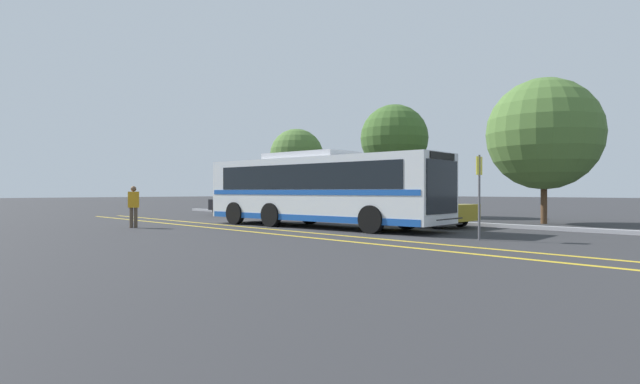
# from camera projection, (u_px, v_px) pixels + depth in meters

# --- Properties ---
(ground_plane) EXTENTS (220.00, 220.00, 0.00)m
(ground_plane) POSITION_uv_depth(u_px,v_px,m) (347.00, 228.00, 20.16)
(ground_plane) COLOR #2D2D30
(lane_strip_0) EXTENTS (31.05, 0.20, 0.01)m
(lane_strip_0) POSITION_uv_depth(u_px,v_px,m) (279.00, 230.00, 19.19)
(lane_strip_0) COLOR gold
(lane_strip_0) RESTS_ON ground_plane
(lane_strip_1) EXTENTS (31.05, 0.20, 0.01)m
(lane_strip_1) POSITION_uv_depth(u_px,v_px,m) (252.00, 232.00, 18.30)
(lane_strip_1) COLOR gold
(lane_strip_1) RESTS_ON ground_plane
(curb_strip) EXTENTS (39.05, 0.36, 0.15)m
(curb_strip) POSITION_uv_depth(u_px,v_px,m) (398.00, 220.00, 24.35)
(curb_strip) COLOR #99999E
(curb_strip) RESTS_ON ground_plane
(transit_bus) EXTENTS (11.53, 3.62, 3.12)m
(transit_bus) POSITION_uv_depth(u_px,v_px,m) (320.00, 188.00, 20.71)
(transit_bus) COLOR silver
(transit_bus) RESTS_ON ground_plane
(parked_car_0) EXTENTS (4.40, 2.13, 1.48)m
(parked_car_0) POSITION_uv_depth(u_px,v_px,m) (241.00, 203.00, 30.93)
(parked_car_0) COLOR black
(parked_car_0) RESTS_ON ground_plane
(parked_car_1) EXTENTS (4.82, 2.30, 1.29)m
(parked_car_1) POSITION_uv_depth(u_px,v_px,m) (317.00, 207.00, 25.98)
(parked_car_1) COLOR #4C3823
(parked_car_1) RESTS_ON ground_plane
(parked_car_2) EXTENTS (4.63, 2.02, 1.53)m
(parked_car_2) POSITION_uv_depth(u_px,v_px,m) (420.00, 208.00, 21.31)
(parked_car_2) COLOR olive
(parked_car_2) RESTS_ON ground_plane
(pedestrian_0) EXTENTS (0.39, 0.47, 1.70)m
(pedestrian_0) POSITION_uv_depth(u_px,v_px,m) (134.00, 204.00, 20.33)
(pedestrian_0) COLOR brown
(pedestrian_0) RESTS_ON ground_plane
(bus_stop_sign) EXTENTS (0.07, 0.40, 2.61)m
(bus_stop_sign) POSITION_uv_depth(u_px,v_px,m) (479.00, 187.00, 15.20)
(bus_stop_sign) COLOR #59595E
(bus_stop_sign) RESTS_ON ground_plane
(tree_0) EXTENTS (3.49, 3.49, 5.56)m
(tree_0) POSITION_uv_depth(u_px,v_px,m) (297.00, 156.00, 32.52)
(tree_0) COLOR #513823
(tree_0) RESTS_ON ground_plane
(tree_1) EXTENTS (4.02, 4.02, 6.66)m
(tree_1) POSITION_uv_depth(u_px,v_px,m) (394.00, 139.00, 29.70)
(tree_1) COLOR #513823
(tree_1) RESTS_ON ground_plane
(tree_2) EXTENTS (5.10, 5.10, 6.67)m
(tree_2) POSITION_uv_depth(u_px,v_px,m) (544.00, 134.00, 22.82)
(tree_2) COLOR #513823
(tree_2) RESTS_ON ground_plane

